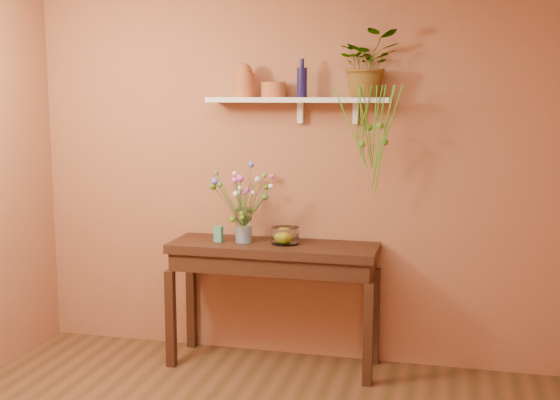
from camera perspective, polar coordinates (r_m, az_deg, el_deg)
room at (r=3.32m, az=-6.44°, el=-2.17°), size 4.04×4.04×2.70m
sideboard at (r=5.09m, az=-0.54°, el=-4.97°), size 1.49×0.48×0.90m
wall_shelf at (r=5.04m, az=1.57°, el=8.01°), size 1.30×0.24×0.19m
terracotta_jug at (r=5.12m, az=-2.88°, el=9.53°), size 0.14×0.14×0.24m
terracotta_pot at (r=5.11m, az=-0.54°, el=8.87°), size 0.21×0.21×0.11m
blue_bottle at (r=5.02m, az=1.78°, el=9.50°), size 0.08×0.08×0.27m
spider_plant at (r=4.98m, az=7.06°, el=10.82°), size 0.51×0.47×0.46m
plant_fronds at (r=4.83m, az=7.48°, el=5.53°), size 0.47×0.33×0.76m
glass_vase at (r=5.09m, az=-2.95°, el=-2.26°), size 0.12×0.12×0.25m
bouquet at (r=5.04m, az=-3.07°, el=0.67°), size 0.47×0.43×0.46m
glass_bowl at (r=5.05m, az=0.44°, el=-2.92°), size 0.20×0.20×0.12m
lemon at (r=5.06m, az=0.33°, el=-2.98°), size 0.09×0.09×0.09m
carton at (r=5.13m, az=-4.97°, el=-2.73°), size 0.06×0.05×0.12m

